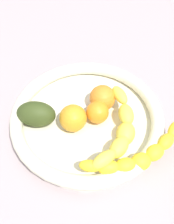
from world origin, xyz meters
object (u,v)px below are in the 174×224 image
Objects in this scene: banana_draped_left at (121,129)px; banana_draped_right at (139,156)px; orange_mid_left at (73,118)px; avocado_dark at (36,114)px; fruit_bowl at (87,118)px; orange_mid_right at (102,98)px; orange_front at (97,112)px.

banana_draped_right is (5.59, 3.56, -0.58)cm from banana_draped_left.
banana_draped_left is 3.68× the size of orange_mid_left.
avocado_dark is at bearing -93.57° from orange_mid_left.
banana_draped_right is 2.41× the size of avocado_dark.
banana_draped_left is 18.51cm from avocado_dark.
fruit_bowl is at bearing 124.02° from orange_mid_left.
banana_draped_right is 3.49× the size of orange_mid_right.
orange_mid_right reaches higher than avocado_dark.
banana_draped_left is 2.56× the size of avocado_dark.
banana_draped_left is at bearing 78.79° from orange_mid_left.
orange_front is (-0.51, 2.23, 1.87)cm from fruit_bowl.
banana_draped_left is 3.69× the size of orange_mid_right.
orange_mid_left is at bearing -64.45° from orange_front.
orange_mid_left is at bearing -43.24° from orange_mid_right.
fruit_bowl is 5.84cm from orange_mid_right.
banana_draped_left reaches higher than banana_draped_right.
avocado_dark reaches higher than banana_draped_left.
banana_draped_right is at bearing 61.05° from orange_mid_left.
banana_draped_left reaches higher than orange_front.
avocado_dark is (-0.51, -8.12, -0.24)cm from orange_mid_left.
banana_draped_right is 15.98cm from orange_mid_right.
orange_mid_left and orange_mid_right have the same top height.
avocado_dark is at bearing -81.77° from orange_front.
orange_mid_left is 8.63cm from orange_mid_right.
orange_mid_left is (1.90, -2.81, 2.31)cm from fruit_bowl.
fruit_bowl is 1.55× the size of banana_draped_left.
banana_draped_right is 3.47× the size of orange_mid_left.
orange_mid_right is at bearing 167.40° from orange_front.
orange_mid_right reaches higher than orange_front.
banana_draped_left is 9.36cm from orange_mid_right.
fruit_bowl is at bearing -77.07° from orange_front.
orange_mid_left is 0.70× the size of avocado_dark.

